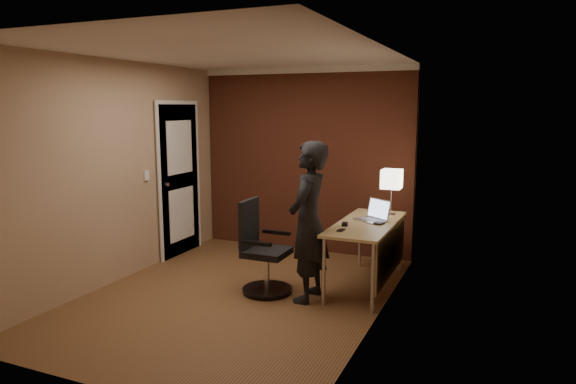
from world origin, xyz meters
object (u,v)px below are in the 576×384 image
(desk, at_px, (373,235))
(phone, at_px, (341,230))
(office_chair, at_px, (262,253))
(laptop, at_px, (374,215))
(mouse, at_px, (345,224))
(person, at_px, (308,222))
(wallet, at_px, (379,223))
(desk_lamp, at_px, (392,180))

(desk, bearing_deg, phone, -114.81)
(office_chair, bearing_deg, laptop, 35.63)
(mouse, distance_m, phone, 0.23)
(laptop, bearing_deg, desk, -81.42)
(laptop, height_order, person, person)
(mouse, xyz_separation_m, wallet, (0.32, 0.21, -0.01))
(laptop, distance_m, office_chair, 1.32)
(office_chair, relative_size, person, 0.60)
(desk_lamp, relative_size, mouse, 5.35)
(phone, xyz_separation_m, office_chair, (-0.84, -0.13, -0.30))
(desk_lamp, relative_size, office_chair, 0.54)
(phone, distance_m, wallet, 0.53)
(mouse, bearing_deg, desk, 32.91)
(laptop, relative_size, wallet, 3.80)
(desk, relative_size, person, 0.91)
(laptop, distance_m, wallet, 0.20)
(desk_lamp, height_order, person, person)
(desk_lamp, xyz_separation_m, wallet, (-0.01, -0.53, -0.41))
(mouse, relative_size, person, 0.06)
(wallet, distance_m, office_chair, 1.30)
(desk_lamp, bearing_deg, office_chair, -136.09)
(person, bearing_deg, mouse, 142.19)
(wallet, bearing_deg, laptop, 118.43)
(desk, distance_m, wallet, 0.16)
(mouse, distance_m, wallet, 0.38)
(desk, distance_m, desk_lamp, 0.74)
(phone, bearing_deg, desk, 68.61)
(wallet, relative_size, person, 0.07)
(desk, height_order, wallet, wallet)
(desk_lamp, bearing_deg, mouse, -114.13)
(desk_lamp, bearing_deg, wallet, -91.42)
(desk_lamp, relative_size, laptop, 1.28)
(desk_lamp, bearing_deg, desk, -99.52)
(wallet, bearing_deg, phone, -123.03)
(laptop, bearing_deg, person, -124.10)
(desk, height_order, laptop, laptop)
(mouse, xyz_separation_m, office_chair, (-0.81, -0.36, -0.31))
(phone, height_order, office_chair, office_chair)
(office_chair, bearing_deg, person, 0.03)
(person, bearing_deg, desk, 138.58)
(office_chair, bearing_deg, wallet, 26.92)
(desk, bearing_deg, mouse, -135.96)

